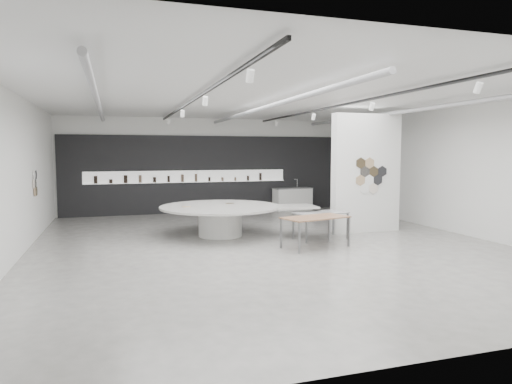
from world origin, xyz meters
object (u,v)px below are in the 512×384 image
object	(u,v)px
partition_column	(366,173)
kitchen_counter	(292,199)
sample_table_stone	(321,215)
sample_table_wood	(315,219)
display_island	(223,216)

from	to	relation	value
partition_column	kitchen_counter	size ratio (longest dim) A/B	2.10
sample_table_stone	sample_table_wood	bearing A→B (deg)	-122.07
partition_column	kitchen_counter	bearing A→B (deg)	91.84
partition_column	sample_table_stone	world-z (taller)	partition_column
partition_column	sample_table_stone	distance (m)	2.27
sample_table_wood	kitchen_counter	size ratio (longest dim) A/B	1.08
sample_table_stone	display_island	bearing A→B (deg)	153.16
partition_column	display_island	size ratio (longest dim) A/B	0.79
kitchen_counter	sample_table_wood	bearing A→B (deg)	-113.91
partition_column	kitchen_counter	xyz separation A→B (m)	(-0.18, 5.53, -1.33)
sample_table_stone	kitchen_counter	distance (m)	6.47
display_island	kitchen_counter	size ratio (longest dim) A/B	2.67
display_island	sample_table_wood	size ratio (longest dim) A/B	2.47
sample_table_stone	kitchen_counter	size ratio (longest dim) A/B	0.92
kitchen_counter	partition_column	bearing A→B (deg)	-94.48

